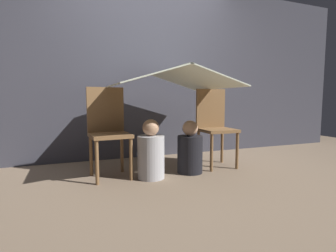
# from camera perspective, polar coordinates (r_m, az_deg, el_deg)

# --- Properties ---
(ground_plane) EXTENTS (8.80, 8.80, 0.00)m
(ground_plane) POSITION_cam_1_polar(r_m,az_deg,el_deg) (2.93, 0.87, -10.50)
(ground_plane) COLOR #7A6651
(wall_back) EXTENTS (7.00, 0.05, 2.50)m
(wall_back) POSITION_cam_1_polar(r_m,az_deg,el_deg) (3.80, -5.02, 12.20)
(wall_back) COLOR #3D3D47
(wall_back) RESTS_ON ground_plane
(chair_left) EXTENTS (0.43, 0.43, 0.96)m
(chair_left) POSITION_cam_1_polar(r_m,az_deg,el_deg) (2.85, -12.90, -0.38)
(chair_left) COLOR brown
(chair_left) RESTS_ON ground_plane
(chair_right) EXTENTS (0.41, 0.41, 0.96)m
(chair_right) POSITION_cam_1_polar(r_m,az_deg,el_deg) (3.30, 10.08, 0.48)
(chair_right) COLOR brown
(chair_right) RESTS_ON ground_plane
(sheet_canopy) EXTENTS (1.30, 1.20, 0.20)m
(sheet_canopy) POSITION_cam_1_polar(r_m,az_deg,el_deg) (2.94, 0.00, 10.30)
(sheet_canopy) COLOR silver
(person_front) EXTENTS (0.28, 0.28, 0.62)m
(person_front) POSITION_cam_1_polar(r_m,az_deg,el_deg) (2.75, -3.74, -5.96)
(person_front) COLOR #B2B2B7
(person_front) RESTS_ON ground_plane
(person_second) EXTENTS (0.28, 0.28, 0.59)m
(person_second) POSITION_cam_1_polar(r_m,az_deg,el_deg) (2.96, 4.83, -5.42)
(person_second) COLOR black
(person_second) RESTS_ON ground_plane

